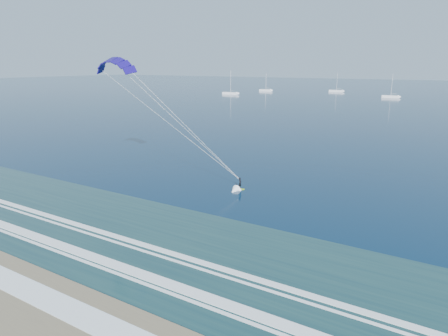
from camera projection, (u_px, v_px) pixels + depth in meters
ground at (24, 283)px, 29.82m from camera, size 900.00×900.00×0.00m
kitesurfer_rig at (177, 121)px, 50.56m from camera, size 19.07×9.11×17.75m
sailboat_0 at (231, 93)px, 215.23m from camera, size 9.33×2.40×12.60m
sailboat_1 at (266, 90)px, 239.86m from camera, size 7.73×2.40×10.74m
sailboat_2 at (336, 91)px, 233.90m from camera, size 8.29×2.40×11.24m
sailboat_3 at (391, 96)px, 193.23m from camera, size 8.01×2.40×11.22m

